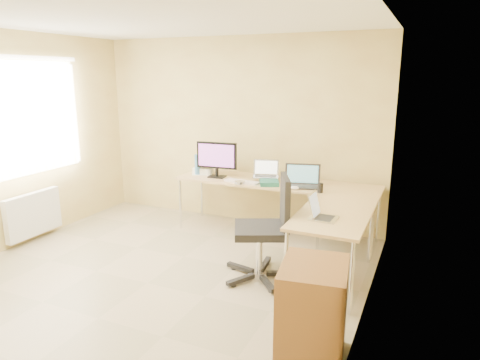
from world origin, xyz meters
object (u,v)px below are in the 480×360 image
at_px(desk_main, 275,208).
at_px(monitor, 217,160).
at_px(desk_fan, 202,163).
at_px(laptop_black, 302,176).
at_px(mug, 209,172).
at_px(laptop_center, 266,169).
at_px(cabinet, 313,316).
at_px(water_bottle, 198,165).
at_px(laptop_return, 324,209).
at_px(office_chair, 260,233).
at_px(desk_return, 332,247).
at_px(keyboard, 242,182).

bearing_deg(desk_main, monitor, -173.13).
xyz_separation_m(desk_main, desk_fan, (-1.13, 0.08, 0.50)).
relative_size(laptop_black, mug, 4.16).
relative_size(laptop_center, cabinet, 0.41).
height_order(water_bottle, laptop_return, water_bottle).
xyz_separation_m(water_bottle, office_chair, (1.40, -1.20, -0.37)).
xyz_separation_m(desk_return, laptop_black, (-0.59, 0.87, 0.50)).
distance_m(monitor, office_chair, 1.66).
bearing_deg(desk_return, water_bottle, 155.97).
relative_size(desk_main, keyboard, 5.66).
bearing_deg(laptop_center, cabinet, -78.47).
xyz_separation_m(desk_main, monitor, (-0.81, -0.10, 0.61)).
bearing_deg(mug, desk_main, 3.23).
height_order(desk_main, desk_fan, desk_fan).
distance_m(desk_return, laptop_black, 1.16).
height_order(desk_return, mug, mug).
xyz_separation_m(laptop_black, laptop_return, (0.53, -1.10, -0.04)).
xyz_separation_m(laptop_black, keyboard, (-0.77, -0.09, -0.13)).
xyz_separation_m(desk_return, water_bottle, (-2.10, 0.94, 0.51)).
bearing_deg(office_chair, desk_return, -4.10).
distance_m(mug, water_bottle, 0.20).
relative_size(mug, office_chair, 0.09).
height_order(monitor, mug, monitor).
distance_m(monitor, laptop_black, 1.20).
xyz_separation_m(desk_main, laptop_return, (0.92, -1.23, 0.47)).
bearing_deg(keyboard, water_bottle, 174.61).
relative_size(desk_main, cabinet, 3.30).
bearing_deg(keyboard, office_chair, -50.50).
distance_m(desk_return, keyboard, 1.61).
xyz_separation_m(mug, laptop_return, (1.87, -1.18, 0.05)).
distance_m(laptop_center, laptop_return, 1.60).
height_order(desk_main, monitor, monitor).
bearing_deg(desk_return, office_chair, -159.72).
relative_size(desk_return, laptop_black, 2.99).
height_order(monitor, cabinet, monitor).
relative_size(monitor, laptop_center, 1.70).
bearing_deg(monitor, laptop_center, 1.57).
relative_size(desk_return, mug, 12.41).
bearing_deg(desk_return, laptop_return, -103.23).
relative_size(desk_main, laptop_center, 8.00).
bearing_deg(desk_main, desk_return, -45.73).
relative_size(desk_fan, office_chair, 0.24).
height_order(laptop_return, cabinet, laptop_return).
relative_size(desk_return, office_chair, 1.18).
xyz_separation_m(water_bottle, desk_fan, (0.00, 0.14, -0.01)).
distance_m(laptop_return, office_chair, 0.73).
bearing_deg(laptop_return, desk_return, -11.21).
xyz_separation_m(desk_return, office_chair, (-0.70, -0.26, 0.14)).
bearing_deg(office_chair, keyboard, 98.12).
bearing_deg(water_bottle, desk_fan, 90.00).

